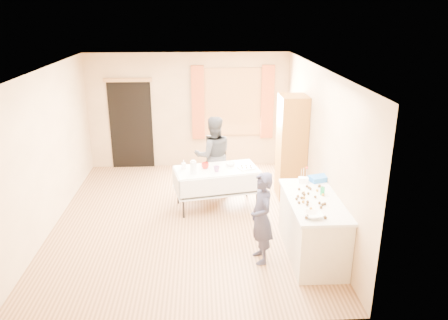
{
  "coord_description": "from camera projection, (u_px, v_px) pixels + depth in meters",
  "views": [
    {
      "loc": [
        0.27,
        -6.94,
        3.52
      ],
      "look_at": [
        0.65,
        0.0,
        1.08
      ],
      "focal_mm": 35.0,
      "sensor_mm": 36.0,
      "label": 1
    }
  ],
  "objects": [
    {
      "name": "window_frame",
      "position": [
        233.0,
        102.0,
        9.81
      ],
      "size": [
        1.32,
        0.06,
        1.52
      ],
      "primitive_type": "cube",
      "color": "olive",
      "rests_on": "wall_back"
    },
    {
      "name": "floor",
      "position": [
        187.0,
        219.0,
        7.69
      ],
      "size": [
        4.5,
        5.5,
        0.02
      ],
      "primitive_type": "cube",
      "color": "#9E7047",
      "rests_on": "ground"
    },
    {
      "name": "door_lintel",
      "position": [
        128.0,
        80.0,
        9.5
      ],
      "size": [
        1.05,
        0.06,
        0.08
      ],
      "primitive_type": "cube",
      "color": "olive",
      "rests_on": "wall_back"
    },
    {
      "name": "wall_back",
      "position": [
        188.0,
        111.0,
        9.86
      ],
      "size": [
        4.5,
        0.02,
        2.6
      ],
      "primitive_type": "cube",
      "color": "tan",
      "rests_on": "floor"
    },
    {
      "name": "cake_balls",
      "position": [
        311.0,
        198.0,
        6.24
      ],
      "size": [
        0.51,
        1.1,
        0.04
      ],
      "color": "#3F2314",
      "rests_on": "counter"
    },
    {
      "name": "wall_front",
      "position": [
        177.0,
        227.0,
        4.66
      ],
      "size": [
        4.5,
        0.02,
        2.6
      ],
      "primitive_type": "cube",
      "color": "tan",
      "rests_on": "floor"
    },
    {
      "name": "small_bowl",
      "position": [
        230.0,
        164.0,
        8.06
      ],
      "size": [
        0.28,
        0.28,
        0.05
      ],
      "primitive_type": "imported",
      "rotation": [
        0.0,
        0.0,
        0.35
      ],
      "color": "white",
      "rests_on": "party_table"
    },
    {
      "name": "pastry_tray",
      "position": [
        246.0,
        168.0,
        7.92
      ],
      "size": [
        0.34,
        0.29,
        0.02
      ],
      "primitive_type": "cube",
      "rotation": [
        0.0,
        0.0,
        0.39
      ],
      "color": "white",
      "rests_on": "party_table"
    },
    {
      "name": "wall_right",
      "position": [
        319.0,
        146.0,
        7.38
      ],
      "size": [
        0.02,
        5.5,
        2.6
      ],
      "primitive_type": "cube",
      "color": "tan",
      "rests_on": "floor"
    },
    {
      "name": "wall_left",
      "position": [
        47.0,
        151.0,
        7.14
      ],
      "size": [
        0.02,
        5.5,
        2.6
      ],
      "primitive_type": "cube",
      "color": "tan",
      "rests_on": "floor"
    },
    {
      "name": "cabinet",
      "position": [
        291.0,
        147.0,
        8.31
      ],
      "size": [
        0.5,
        0.6,
        1.99
      ],
      "primitive_type": "cube",
      "color": "brown",
      "rests_on": "floor"
    },
    {
      "name": "curtain_right",
      "position": [
        267.0,
        102.0,
        9.8
      ],
      "size": [
        0.28,
        0.06,
        1.65
      ],
      "primitive_type": "cube",
      "color": "#A74A24",
      "rests_on": "wall_back"
    },
    {
      "name": "chair",
      "position": [
        214.0,
        172.0,
        9.0
      ],
      "size": [
        0.55,
        0.55,
        1.03
      ],
      "rotation": [
        0.0,
        0.0,
        -0.4
      ],
      "color": "black",
      "rests_on": "floor"
    },
    {
      "name": "blue_basket",
      "position": [
        319.0,
        179.0,
        6.92
      ],
      "size": [
        0.35,
        0.28,
        0.08
      ],
      "primitive_type": "cube",
      "rotation": [
        0.0,
        0.0,
        0.31
      ],
      "color": "blue",
      "rests_on": "counter"
    },
    {
      "name": "doorway",
      "position": [
        131.0,
        125.0,
        9.86
      ],
      "size": [
        0.95,
        0.04,
        2.0
      ],
      "primitive_type": "cube",
      "color": "black",
      "rests_on": "floor"
    },
    {
      "name": "bottle",
      "position": [
        184.0,
        165.0,
        7.88
      ],
      "size": [
        0.09,
        0.09,
        0.16
      ],
      "primitive_type": "imported",
      "rotation": [
        0.0,
        0.0,
        0.12
      ],
      "color": "white",
      "rests_on": "party_table"
    },
    {
      "name": "pitcher",
      "position": [
        193.0,
        168.0,
        7.65
      ],
      "size": [
        0.13,
        0.13,
        0.22
      ],
      "primitive_type": "cylinder",
      "rotation": [
        0.0,
        0.0,
        0.24
      ],
      "color": "silver",
      "rests_on": "party_table"
    },
    {
      "name": "party_table",
      "position": [
        217.0,
        184.0,
        8.01
      ],
      "size": [
        1.64,
        1.07,
        0.75
      ],
      "rotation": [
        0.0,
        0.0,
        0.2
      ],
      "color": "black",
      "rests_on": "floor"
    },
    {
      "name": "girl",
      "position": [
        262.0,
        218.0,
        6.21
      ],
      "size": [
        0.61,
        0.49,
        1.37
      ],
      "primitive_type": "imported",
      "rotation": [
        0.0,
        0.0,
        -1.4
      ],
      "color": "#23233C",
      "rests_on": "floor"
    },
    {
      "name": "cup_red",
      "position": [
        205.0,
        166.0,
        7.91
      ],
      "size": [
        0.16,
        0.16,
        0.11
      ],
      "primitive_type": "imported",
      "rotation": [
        0.0,
        0.0,
        -0.1
      ],
      "color": "red",
      "rests_on": "party_table"
    },
    {
      "name": "window_pane",
      "position": [
        233.0,
        102.0,
        9.8
      ],
      "size": [
        1.2,
        0.02,
        1.4
      ],
      "primitive_type": "cube",
      "color": "white",
      "rests_on": "wall_back"
    },
    {
      "name": "ceiling",
      "position": [
        182.0,
        69.0,
        6.83
      ],
      "size": [
        4.5,
        5.5,
        0.02
      ],
      "primitive_type": "cube",
      "color": "white",
      "rests_on": "floor"
    },
    {
      "name": "counter",
      "position": [
        312.0,
        227.0,
        6.43
      ],
      "size": [
        0.76,
        1.61,
        0.91
      ],
      "color": "beige",
      "rests_on": "floor"
    },
    {
      "name": "woman",
      "position": [
        213.0,
        155.0,
        8.53
      ],
      "size": [
        0.89,
        0.77,
        1.56
      ],
      "primitive_type": "imported",
      "rotation": [
        0.0,
        0.0,
        3.26
      ],
      "color": "black",
      "rests_on": "floor"
    },
    {
      "name": "soda_can",
      "position": [
        322.0,
        191.0,
        6.4
      ],
      "size": [
        0.09,
        0.09,
        0.12
      ],
      "primitive_type": "cylinder",
      "rotation": [
        0.0,
        0.0,
        -0.41
      ],
      "color": "#149246",
      "rests_on": "counter"
    },
    {
      "name": "foam_block",
      "position": [
        303.0,
        180.0,
        6.86
      ],
      "size": [
        0.16,
        0.12,
        0.08
      ],
      "primitive_type": "cube",
      "rotation": [
        0.0,
        0.0,
        -0.14
      ],
      "color": "white",
      "rests_on": "counter"
    },
    {
      "name": "cup_rainbow",
      "position": [
        217.0,
        169.0,
        7.75
      ],
      "size": [
        0.15,
        0.15,
        0.1
      ],
      "primitive_type": "imported",
      "rotation": [
        0.0,
        0.0,
        0.2
      ],
      "color": "red",
      "rests_on": "party_table"
    },
    {
      "name": "curtain_left",
      "position": [
        198.0,
        103.0,
        9.72
      ],
      "size": [
        0.28,
        0.06,
        1.65
      ],
      "primitive_type": "cube",
      "color": "#A74A24",
      "rests_on": "wall_back"
    },
    {
      "name": "mixing_bowl",
      "position": [
        313.0,
        215.0,
        5.72
      ],
      "size": [
        0.29,
        0.29,
        0.06
      ],
      "primitive_type": "imported",
      "rotation": [
        0.0,
        0.0,
        0.12
      ],
      "color": "white",
      "rests_on": "counter"
    }
  ]
}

